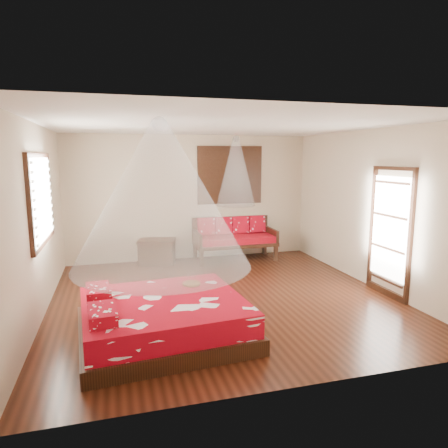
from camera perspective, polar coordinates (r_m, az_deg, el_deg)
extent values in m
cube|color=black|center=(6.77, -0.16, -10.49)|extent=(5.50, 5.50, 0.02)
cube|color=white|center=(6.38, -0.17, 14.03)|extent=(5.50, 5.50, 0.02)
cube|color=beige|center=(6.30, -25.16, 0.32)|extent=(0.02, 5.50, 2.80)
cube|color=beige|center=(7.63, 20.26, 2.10)|extent=(0.02, 5.50, 2.80)
cube|color=beige|center=(9.10, -4.77, 3.77)|extent=(5.50, 0.02, 2.80)
cube|color=beige|center=(3.88, 10.70, -4.19)|extent=(5.50, 0.02, 2.80)
cube|color=black|center=(5.42, -8.50, -14.65)|extent=(2.25, 2.07, 0.20)
cube|color=#A50517|center=(5.32, -8.57, -12.19)|extent=(2.14, 1.96, 0.30)
cube|color=#A50517|center=(4.78, -16.99, -12.24)|extent=(0.35, 0.57, 0.14)
cube|color=#A50517|center=(5.53, -17.52, -9.25)|extent=(0.35, 0.57, 0.14)
cube|color=black|center=(8.54, -3.24, -4.71)|extent=(0.08, 0.08, 0.42)
cube|color=black|center=(9.04, 7.40, -3.96)|extent=(0.08, 0.08, 0.42)
cube|color=black|center=(9.20, -4.16, -3.68)|extent=(0.08, 0.08, 0.42)
cube|color=black|center=(9.67, 5.81, -3.05)|extent=(0.08, 0.08, 0.42)
cube|color=black|center=(9.04, 1.58, -2.79)|extent=(1.82, 0.81, 0.08)
cube|color=maroon|center=(9.01, 1.58, -2.11)|extent=(1.76, 0.75, 0.14)
cube|color=black|center=(9.32, 0.93, -0.59)|extent=(1.82, 0.06, 0.55)
cube|color=black|center=(8.79, -3.87, -2.09)|extent=(0.06, 0.81, 0.30)
cube|color=black|center=(9.29, 6.73, -1.50)|extent=(0.06, 0.81, 0.30)
cube|color=#A50517|center=(9.04, -2.56, -0.38)|extent=(0.39, 0.20, 0.40)
cube|color=#A50517|center=(9.14, -0.08, -0.27)|extent=(0.39, 0.20, 0.40)
cube|color=#A50517|center=(9.26, 2.34, -0.15)|extent=(0.39, 0.20, 0.40)
cube|color=#A50517|center=(9.39, 4.70, -0.04)|extent=(0.39, 0.20, 0.40)
cube|color=black|center=(8.88, -9.53, -4.05)|extent=(0.86, 0.71, 0.49)
cube|color=black|center=(8.82, -9.58, -2.35)|extent=(0.91, 0.76, 0.05)
cube|color=black|center=(9.24, 0.85, 7.00)|extent=(1.52, 0.06, 1.32)
cube|color=black|center=(9.23, 0.87, 7.00)|extent=(1.35, 0.04, 1.10)
cube|color=black|center=(6.45, -24.71, 3.24)|extent=(0.08, 1.74, 1.34)
cube|color=silver|center=(6.45, -24.36, 3.26)|extent=(0.04, 1.54, 1.10)
cube|color=black|center=(7.19, 22.62, -1.30)|extent=(0.08, 1.02, 2.16)
cube|color=white|center=(7.16, 22.54, -0.52)|extent=(0.03, 0.82, 1.70)
cylinder|color=brown|center=(5.81, -4.68, -8.49)|extent=(0.26, 0.26, 0.03)
cone|color=white|center=(4.97, -9.00, 4.11)|extent=(2.23, 2.23, 1.80)
cone|color=white|center=(8.79, 1.72, 7.52)|extent=(0.86, 0.86, 1.50)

